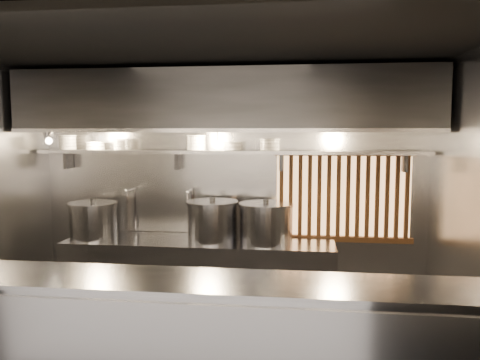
% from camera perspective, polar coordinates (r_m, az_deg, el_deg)
% --- Properties ---
extents(ceiling, '(4.50, 4.50, 0.00)m').
position_cam_1_polar(ceiling, '(4.05, -4.40, 15.76)').
color(ceiling, black).
rests_on(ceiling, wall_back).
extents(wall_back, '(4.50, 0.00, 4.50)m').
position_cam_1_polar(wall_back, '(5.51, -1.19, -1.49)').
color(wall_back, gray).
rests_on(wall_back, floor).
extents(serving_counter, '(4.50, 0.56, 1.13)m').
position_cam_1_polar(serving_counter, '(3.41, -7.50, -20.92)').
color(serving_counter, '#929297').
rests_on(serving_counter, floor).
extents(cooking_bench, '(3.00, 0.70, 0.90)m').
position_cam_1_polar(cooking_bench, '(5.41, -4.96, -11.96)').
color(cooking_bench, '#929297').
rests_on(cooking_bench, floor).
extents(bowl_shelf, '(4.40, 0.34, 0.04)m').
position_cam_1_polar(bowl_shelf, '(5.29, -1.49, 3.43)').
color(bowl_shelf, '#929297').
rests_on(bowl_shelf, wall_back).
extents(exhaust_hood, '(4.40, 0.81, 0.65)m').
position_cam_1_polar(exhaust_hood, '(5.08, -1.88, 9.47)').
color(exhaust_hood, '#2D2D30').
rests_on(exhaust_hood, ceiling).
extents(wood_screen, '(1.56, 0.09, 1.04)m').
position_cam_1_polar(wood_screen, '(5.43, 12.44, -1.94)').
color(wood_screen, '#FCBA71').
rests_on(wood_screen, wall_back).
extents(faucet_left, '(0.04, 0.30, 0.50)m').
position_cam_1_polar(faucet_left, '(5.67, -12.97, -2.37)').
color(faucet_left, silver).
rests_on(faucet_left, wall_back).
extents(faucet_right, '(0.04, 0.30, 0.50)m').
position_cam_1_polar(faucet_right, '(5.47, -6.06, -2.55)').
color(faucet_right, silver).
rests_on(faucet_right, wall_back).
extents(heat_lamp, '(0.25, 0.35, 0.20)m').
position_cam_1_polar(heat_lamp, '(5.46, -22.45, 5.03)').
color(heat_lamp, '#929297').
rests_on(heat_lamp, exhaust_hood).
extents(pendant_bulb, '(0.09, 0.09, 0.19)m').
position_cam_1_polar(pendant_bulb, '(5.19, -2.78, 4.28)').
color(pendant_bulb, '#2D2D30').
rests_on(pendant_bulb, exhaust_hood).
extents(stock_pot_left, '(0.66, 0.66, 0.45)m').
position_cam_1_polar(stock_pot_left, '(5.59, -17.43, -4.69)').
color(stock_pot_left, '#929297').
rests_on(stock_pot_left, cooking_bench).
extents(stock_pot_mid, '(0.68, 0.68, 0.49)m').
position_cam_1_polar(stock_pot_mid, '(5.20, -3.37, -4.99)').
color(stock_pot_mid, '#929297').
rests_on(stock_pot_mid, cooking_bench).
extents(stock_pot_right, '(0.67, 0.67, 0.48)m').
position_cam_1_polar(stock_pot_right, '(5.11, 3.17, -5.24)').
color(stock_pot_right, '#929297').
rests_on(stock_pot_right, cooking_bench).
extents(bowl_stack_0, '(0.21, 0.21, 0.17)m').
position_cam_1_polar(bowl_stack_0, '(5.88, -20.26, 4.33)').
color(bowl_stack_0, silver).
rests_on(bowl_stack_0, bowl_shelf).
extents(bowl_stack_1, '(0.23, 0.23, 0.09)m').
position_cam_1_polar(bowl_stack_1, '(5.73, -17.21, 4.02)').
color(bowl_stack_1, silver).
rests_on(bowl_stack_1, bowl_shelf).
extents(bowl_stack_2, '(0.20, 0.20, 0.13)m').
position_cam_1_polar(bowl_stack_2, '(5.61, -14.19, 4.27)').
color(bowl_stack_2, silver).
rests_on(bowl_stack_2, bowl_shelf).
extents(bowl_stack_3, '(0.23, 0.23, 0.17)m').
position_cam_1_polar(bowl_stack_3, '(5.35, -5.37, 4.56)').
color(bowl_stack_3, silver).
rests_on(bowl_stack_3, bowl_shelf).
extents(bowl_stack_4, '(0.21, 0.21, 0.09)m').
position_cam_1_polar(bowl_stack_4, '(5.28, -0.88, 4.15)').
color(bowl_stack_4, silver).
rests_on(bowl_stack_4, bowl_shelf).
extents(bowl_stack_5, '(0.23, 0.23, 0.13)m').
position_cam_1_polar(bowl_stack_5, '(5.24, 3.64, 4.34)').
color(bowl_stack_5, silver).
rests_on(bowl_stack_5, bowl_shelf).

